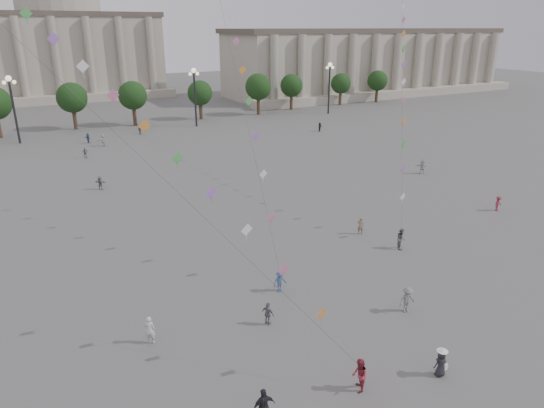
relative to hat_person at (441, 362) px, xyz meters
name	(u,v)px	position (x,y,z in m)	size (l,w,h in m)	color
ground	(375,366)	(-2.58, 2.25, -0.83)	(360.00, 360.00, 0.00)	#565451
hall_east	(370,62)	(72.42, 96.15, 7.59)	(84.00, 26.22, 17.20)	#ACA491
hall_central	(64,40)	(-2.58, 131.47, 13.40)	(48.30, 34.30, 35.50)	#ACA491
tree_row	(103,97)	(-2.58, 80.25, 4.56)	(137.12, 5.12, 8.00)	#34281A
lamp_post_mid_west	(12,97)	(-17.58, 72.25, 6.52)	(2.00, 0.90, 10.65)	#262628
lamp_post_mid_east	(194,86)	(12.42, 72.25, 6.52)	(2.00, 0.90, 10.65)	#262628
lamp_post_far_east	(330,79)	(42.42, 72.25, 6.52)	(2.00, 0.90, 10.65)	#262628
person_crowd_0	(140,130)	(1.26, 70.25, -0.09)	(0.87, 0.36, 1.48)	#2C4A63
person_crowd_4	(103,140)	(-6.10, 63.82, 0.14)	(1.80, 0.57, 1.94)	silver
person_crowd_6	(407,300)	(2.77, 5.56, 0.07)	(1.17, 0.67, 1.81)	slate
person_crowd_7	(422,167)	(27.06, 28.86, 0.09)	(1.71, 0.54, 1.84)	beige
person_crowd_8	(498,204)	(24.11, 15.28, -0.05)	(1.01, 0.58, 1.56)	maroon
person_crowd_9	(320,127)	(30.26, 57.25, -0.04)	(1.47, 0.47, 1.59)	black
person_crowd_12	(100,183)	(-10.36, 41.67, -0.05)	(1.45, 0.46, 1.57)	slate
person_crowd_13	(150,330)	(-12.98, 10.26, 0.06)	(0.65, 0.43, 1.79)	beige
person_crowd_16	(85,153)	(-9.70, 57.48, -0.06)	(0.91, 0.38, 1.55)	slate
person_crowd_18	(361,226)	(8.09, 17.23, -0.02)	(0.59, 0.39, 1.62)	#7E6D57
person_crowd_19	(88,138)	(-7.81, 67.31, -0.05)	(1.46, 0.46, 1.57)	#334C73
tourist_1	(264,406)	(-9.89, 1.54, 0.13)	(1.13, 0.47, 1.93)	black
tourist_3	(268,314)	(-5.94, 8.62, -0.06)	(0.90, 0.38, 1.54)	slate
kite_flyer_0	(360,375)	(-4.57, 1.15, 0.10)	(0.91, 0.71, 1.87)	maroon
kite_flyer_1	(280,281)	(-3.30, 11.80, -0.03)	(1.03, 0.59, 1.60)	#354F79
kite_flyer_2	(401,239)	(9.19, 13.17, 0.07)	(0.88, 0.69, 1.81)	slate
hat_person	(441,362)	(0.00, 0.00, 0.00)	(0.79, 0.60, 1.69)	black
kite_train_east	(403,12)	(24.07, 31.61, 18.47)	(27.90, 33.90, 55.45)	#3F3F3F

